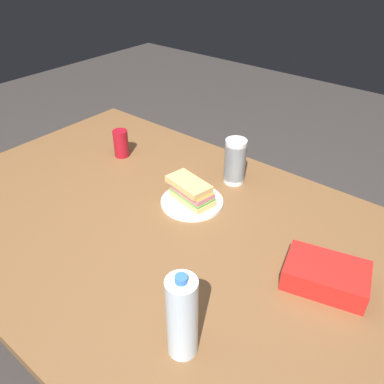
% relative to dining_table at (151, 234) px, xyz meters
% --- Properties ---
extents(ground_plane, '(8.00, 8.00, 0.00)m').
position_rel_dining_table_xyz_m(ground_plane, '(0.00, 0.00, -0.68)').
color(ground_plane, '#383330').
extents(dining_table, '(1.73, 1.18, 0.76)m').
position_rel_dining_table_xyz_m(dining_table, '(0.00, 0.00, 0.00)').
color(dining_table, brown).
rests_on(dining_table, ground_plane).
extents(paper_plate, '(0.23, 0.23, 0.01)m').
position_rel_dining_table_xyz_m(paper_plate, '(-0.06, -0.16, 0.08)').
color(paper_plate, white).
rests_on(paper_plate, dining_table).
extents(sandwich, '(0.20, 0.12, 0.08)m').
position_rel_dining_table_xyz_m(sandwich, '(-0.06, -0.16, 0.13)').
color(sandwich, '#DBB26B').
rests_on(sandwich, paper_plate).
extents(soda_can_red, '(0.07, 0.07, 0.12)m').
position_rel_dining_table_xyz_m(soda_can_red, '(0.41, -0.25, 0.14)').
color(soda_can_red, maroon).
rests_on(soda_can_red, dining_table).
extents(chip_bag, '(0.26, 0.20, 0.07)m').
position_rel_dining_table_xyz_m(chip_bag, '(-0.61, -0.09, 0.11)').
color(chip_bag, red).
rests_on(chip_bag, dining_table).
extents(water_bottle_tall, '(0.07, 0.07, 0.25)m').
position_rel_dining_table_xyz_m(water_bottle_tall, '(-0.43, 0.32, 0.19)').
color(water_bottle_tall, silver).
rests_on(water_bottle_tall, dining_table).
extents(plastic_cup_stack, '(0.08, 0.08, 0.18)m').
position_rel_dining_table_xyz_m(plastic_cup_stack, '(-0.10, -0.39, 0.17)').
color(plastic_cup_stack, silver).
rests_on(plastic_cup_stack, dining_table).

